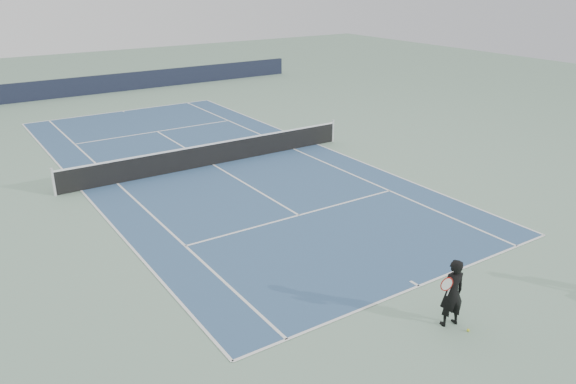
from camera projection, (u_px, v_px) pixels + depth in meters
ground at (213, 165)px, 23.79m from camera, size 80.00×80.00×0.00m
court_surface at (213, 165)px, 23.79m from camera, size 10.97×23.77×0.01m
tennis_net at (213, 154)px, 23.60m from camera, size 12.90×0.10×1.07m
windscreen_far at (92, 85)px, 37.44m from camera, size 30.00×0.25×1.20m
tennis_player at (452, 293)px, 12.71m from camera, size 0.81×0.59×1.68m
tennis_ball at (468, 330)px, 12.73m from camera, size 0.07×0.07×0.07m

